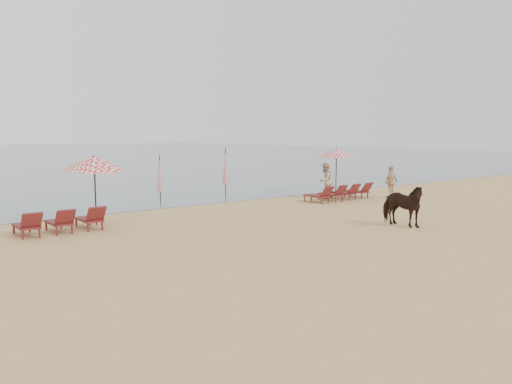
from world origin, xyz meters
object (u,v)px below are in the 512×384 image
Objects in this scene: umbrella_open_left_b at (94,162)px; cow at (402,205)px; lounger_cluster_right at (340,192)px; umbrella_open_right at (336,153)px; lounger_cluster_left at (61,221)px; beachgoer_right_b at (391,182)px; umbrella_closed_left at (160,174)px; umbrella_closed_right at (226,167)px; beachgoer_right_a at (325,181)px.

cow is (8.18, -6.54, -1.44)m from umbrella_open_left_b.
lounger_cluster_right is 2.43m from umbrella_open_right.
lounger_cluster_left is 2.39m from umbrella_open_left_b.
beachgoer_right_b reaches higher than lounger_cluster_left.
umbrella_closed_left is at bearing 36.90° from lounger_cluster_left.
beachgoer_right_b is (6.34, -5.13, -0.73)m from umbrella_closed_right.
lounger_cluster_left is at bearing 145.87° from cow.
umbrella_open_left_b reaches higher than beachgoer_right_b.
cow is at bearing -87.99° from umbrella_closed_right.
cow is 0.98× the size of beachgoer_right_a.
lounger_cluster_right is 11.66m from umbrella_open_left_b.
umbrella_closed_right is at bearing -43.29° from beachgoer_right_b.
cow is at bearing -50.15° from umbrella_open_left_b.
lounger_cluster_right is at bearing -139.67° from umbrella_open_right.
umbrella_closed_right is (-3.68, 4.27, 1.15)m from lounger_cluster_right.
beachgoer_right_a is (-1.16, -0.37, -1.31)m from umbrella_open_right.
umbrella_closed_left is 7.89m from beachgoer_right_a.
umbrella_open_left_b reaches higher than cow.
beachgoer_right_b is (9.89, -5.19, -0.55)m from umbrella_closed_left.
umbrella_closed_left is at bearing 179.09° from umbrella_closed_right.
umbrella_open_right reaches higher than cow.
umbrella_closed_left reaches higher than lounger_cluster_right.
beachgoer_right_a reaches higher than lounger_cluster_left.
umbrella_closed_right reaches higher than umbrella_open_right.
umbrella_open_right is (12.53, 0.67, 0.02)m from umbrella_open_left_b.
umbrella_closed_left is (4.28, 3.72, -0.82)m from umbrella_open_left_b.
lounger_cluster_right is at bearing 80.62° from beachgoer_right_a.
lounger_cluster_left is 7.30m from umbrella_closed_left.
beachgoer_right_b is (15.57, -0.70, 0.40)m from lounger_cluster_left.
lounger_cluster_left is 1.06× the size of umbrella_open_right.
umbrella_closed_right is 1.42× the size of beachgoer_right_a.
lounger_cluster_right is (12.91, 0.16, -0.01)m from lounger_cluster_left.
umbrella_closed_left reaches higher than lounger_cluster_left.
umbrella_closed_right reaches higher than beachgoer_right_a.
cow is (-3.32, -5.94, 0.35)m from lounger_cluster_right.
beachgoer_right_a is (3.19, 6.84, 0.15)m from cow.
umbrella_open_left_b is (1.41, 0.76, 1.78)m from lounger_cluster_left.
umbrella_closed_left is (-7.22, 4.33, 0.96)m from lounger_cluster_right.
cow is (-4.34, -7.21, -1.45)m from umbrella_open_right.
beachgoer_right_b is (1.64, -2.13, -1.39)m from umbrella_open_right.
umbrella_open_left_b is 14.31m from beachgoer_right_b.
umbrella_open_left_b is 10.57m from cow.
umbrella_closed_right is at bearing 13.62° from umbrella_open_left_b.
lounger_cluster_right is at bearing -49.24° from umbrella_closed_right.
umbrella_closed_left is 1.37× the size of beachgoer_right_b.
lounger_cluster_right is 8.47m from umbrella_closed_left.
umbrella_open_right reaches higher than beachgoer_right_a.
beachgoer_right_a is at bearing 61.96° from cow.
beachgoer_right_b is at bearing -20.33° from lounger_cluster_right.
umbrella_open_right is 5.62m from umbrella_closed_right.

